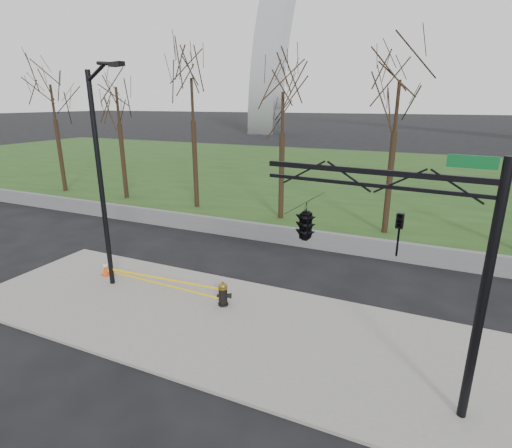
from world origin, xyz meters
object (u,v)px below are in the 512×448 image
at_px(traffic_cone, 106,268).
at_px(street_light, 102,168).
at_px(fire_hydrant, 223,294).
at_px(traffic_signal_mast, 336,226).

height_order(traffic_cone, street_light, street_light).
height_order(fire_hydrant, traffic_cone, fire_hydrant).
xyz_separation_m(fire_hydrant, traffic_signal_mast, (4.21, -1.96, 3.63)).
xyz_separation_m(traffic_cone, street_light, (1.00, -0.55, 4.29)).
bearing_deg(traffic_signal_mast, fire_hydrant, 160.54).
bearing_deg(street_light, fire_hydrant, 22.92).
distance_m(fire_hydrant, traffic_signal_mast, 5.90).
height_order(fire_hydrant, street_light, street_light).
bearing_deg(traffic_cone, street_light, -28.72).
relative_size(traffic_cone, street_light, 0.08).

